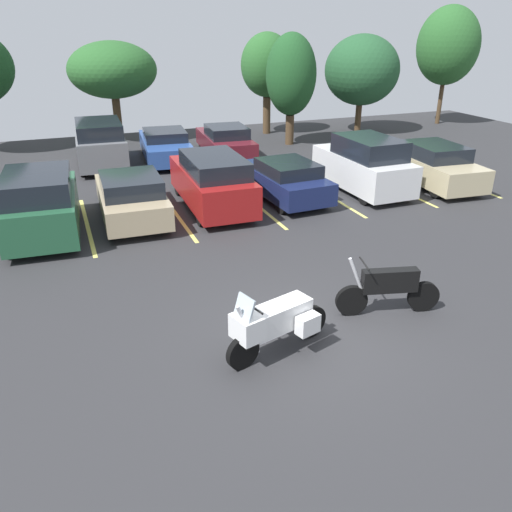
% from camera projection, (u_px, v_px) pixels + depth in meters
% --- Properties ---
extents(ground, '(44.00, 44.00, 0.10)m').
position_uv_depth(ground, '(311.00, 336.00, 10.29)').
color(ground, '#2D2D30').
extents(motorcycle_touring, '(2.27, 1.16, 1.42)m').
position_uv_depth(motorcycle_touring, '(275.00, 322.00, 9.40)').
color(motorcycle_touring, black).
rests_on(motorcycle_touring, ground).
extents(motorcycle_second, '(2.20, 0.80, 1.33)m').
position_uv_depth(motorcycle_second, '(388.00, 288.00, 10.79)').
color(motorcycle_second, black).
rests_on(motorcycle_second, ground).
extents(parking_stripes, '(25.04, 5.17, 0.01)m').
position_uv_depth(parking_stripes, '(133.00, 219.00, 16.22)').
color(parking_stripes, '#EAE066').
rests_on(parking_stripes, ground).
extents(car_green, '(2.15, 4.31, 1.91)m').
position_uv_depth(car_green, '(41.00, 204.00, 14.62)').
color(car_green, '#235638').
rests_on(car_green, ground).
extents(car_tan, '(2.00, 4.34, 1.47)m').
position_uv_depth(car_tan, '(131.00, 197.00, 15.94)').
color(car_tan, tan).
rests_on(car_tan, ground).
extents(car_red, '(1.95, 4.84, 1.80)m').
position_uv_depth(car_red, '(212.00, 181.00, 16.92)').
color(car_red, maroon).
rests_on(car_red, ground).
extents(car_navy, '(2.00, 4.35, 1.37)m').
position_uv_depth(car_navy, '(284.00, 179.00, 17.88)').
color(car_navy, navy).
rests_on(car_navy, ground).
extents(car_white, '(1.86, 4.39, 1.99)m').
position_uv_depth(car_white, '(364.00, 165.00, 18.59)').
color(car_white, white).
rests_on(car_white, ground).
extents(car_champagne, '(2.20, 4.83, 1.55)m').
position_uv_depth(car_champagne, '(432.00, 165.00, 19.47)').
color(car_champagne, '#C1B289').
rests_on(car_champagne, ground).
extents(car_far_grey, '(2.12, 4.37, 1.94)m').
position_uv_depth(car_far_grey, '(100.00, 144.00, 21.76)').
color(car_far_grey, slate).
rests_on(car_far_grey, ground).
extents(car_far_blue, '(2.36, 5.05, 1.36)m').
position_uv_depth(car_far_blue, '(165.00, 145.00, 22.85)').
color(car_far_blue, '#2D519E').
rests_on(car_far_blue, ground).
extents(car_far_maroon, '(2.17, 4.76, 1.40)m').
position_uv_depth(car_far_maroon, '(225.00, 141.00, 23.66)').
color(car_far_maroon, maroon).
rests_on(car_far_maroon, ground).
extents(tree_right, '(2.44, 2.44, 5.26)m').
position_uv_depth(tree_right, '(291.00, 75.00, 24.81)').
color(tree_right, '#4C3823').
rests_on(tree_right, ground).
extents(tree_far_left, '(3.99, 3.99, 5.12)m').
position_uv_depth(tree_far_left, '(362.00, 70.00, 27.69)').
color(tree_far_left, '#4C3823').
rests_on(tree_far_left, ground).
extents(tree_center_left, '(2.79, 2.79, 5.22)m').
position_uv_depth(tree_center_left, '(267.00, 66.00, 27.29)').
color(tree_center_left, '#4C3823').
rests_on(tree_center_left, ground).
extents(tree_left, '(4.38, 4.38, 4.86)m').
position_uv_depth(tree_left, '(112.00, 70.00, 25.65)').
color(tree_left, '#4C3823').
rests_on(tree_left, ground).
extents(tree_far_right, '(3.54, 3.54, 6.58)m').
position_uv_depth(tree_far_right, '(448.00, 46.00, 29.70)').
color(tree_far_right, '#4C3823').
rests_on(tree_far_right, ground).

